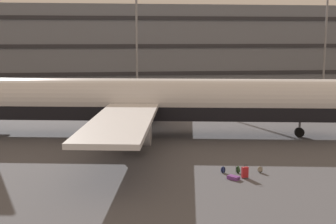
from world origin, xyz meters
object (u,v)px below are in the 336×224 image
at_px(suitcase_silver, 245,172).
at_px(backpack_upright, 223,170).
at_px(backpack_teal, 238,170).
at_px(airliner, 143,102).
at_px(backpack_purple, 260,170).
at_px(suitcase_large, 233,178).

relative_size(suitcase_silver, backpack_upright, 1.80).
distance_m(backpack_upright, backpack_teal, 1.03).
bearing_deg(backpack_teal, airliner, 113.51).
bearing_deg(airliner, backpack_upright, -70.07).
height_order(airliner, backpack_purple, airliner).
relative_size(airliner, backpack_purple, 87.31).
bearing_deg(backpack_purple, backpack_upright, 173.91).
bearing_deg(backpack_teal, backpack_purple, -2.51).
bearing_deg(backpack_purple, suitcase_large, -150.70).
distance_m(airliner, suitcase_silver, 15.52).
distance_m(backpack_purple, backpack_upright, 2.57).
xyz_separation_m(airliner, backpack_upright, (4.64, -12.78, -3.05)).
distance_m(suitcase_silver, suitcase_large, 0.90).
height_order(backpack_purple, backpack_upright, backpack_upright).
height_order(suitcase_silver, backpack_teal, suitcase_silver).
relative_size(backpack_purple, backpack_upright, 0.99).
height_order(suitcase_large, backpack_purple, backpack_purple).
height_order(suitcase_silver, backpack_purple, suitcase_silver).
xyz_separation_m(airliner, backpack_purple, (7.19, -13.06, -3.05)).
bearing_deg(suitcase_large, backpack_purple, 29.30).
relative_size(airliner, suitcase_silver, 48.07).
xyz_separation_m(airliner, backpack_teal, (5.65, -12.99, -3.02)).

